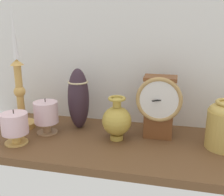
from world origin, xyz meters
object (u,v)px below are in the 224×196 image
Objects in this scene: mantel_clock at (159,105)px; pillar_candle_near_clock at (15,126)px; brass_vase_bulbous at (117,120)px; pillar_candle_front at (46,115)px; tall_ceramic_vase at (78,98)px; candlestick_tall_left at (20,92)px.

mantel_clock is 1.88× the size of pillar_candle_near_clock.
pillar_candle_front is (-24.01, -0.24, -0.10)cm from brass_vase_bulbous.
pillar_candle_near_clock is at bearing -132.01° from tall_ceramic_vase.
candlestick_tall_left reaches higher than pillar_candle_near_clock.
mantel_clock is 14.22cm from brass_vase_bulbous.
candlestick_tall_left is at bearing -177.08° from mantel_clock.
brass_vase_bulbous is 16.85cm from tall_ceramic_vase.
pillar_candle_front is 1.10× the size of pillar_candle_near_clock.
candlestick_tall_left reaches higher than mantel_clock.
mantel_clock is at bearing -3.42° from tall_ceramic_vase.
brass_vase_bulbous is 31.30cm from pillar_candle_near_clock.
mantel_clock is 1.46× the size of brass_vase_bulbous.
pillar_candle_front is at bearing -172.07° from mantel_clock.
mantel_clock is 0.97× the size of tall_ceramic_vase.
tall_ceramic_vase reaches higher than mantel_clock.
candlestick_tall_left is 1.99× the size of tall_ceramic_vase.
tall_ceramic_vase is at bearing 36.65° from pillar_candle_front.
candlestick_tall_left is at bearing 175.98° from brass_vase_bulbous.
tall_ceramic_vase is (9.07, 6.75, 4.38)cm from pillar_candle_front.
pillar_candle_front is 11.20cm from pillar_candle_near_clock.
candlestick_tall_left is 20.33cm from tall_ceramic_vase.
candlestick_tall_left is 3.00× the size of brass_vase_bulbous.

